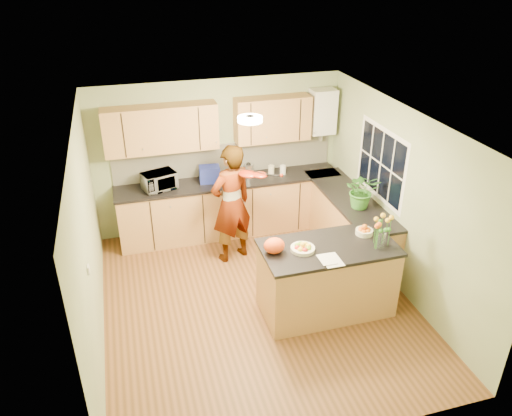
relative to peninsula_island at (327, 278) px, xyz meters
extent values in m
plane|color=#563618|center=(-0.82, 0.38, -0.49)|extent=(4.50, 4.50, 0.00)
cube|color=white|center=(-0.82, 0.38, 2.01)|extent=(4.00, 4.50, 0.02)
cube|color=gray|center=(-0.82, 2.63, 0.76)|extent=(4.00, 0.02, 2.50)
cube|color=gray|center=(-0.82, -1.87, 0.76)|extent=(4.00, 0.02, 2.50)
cube|color=gray|center=(-2.82, 0.38, 0.76)|extent=(0.02, 4.50, 2.50)
cube|color=gray|center=(1.18, 0.38, 0.76)|extent=(0.02, 4.50, 2.50)
cube|color=#AD7F45|center=(-0.72, 2.33, -0.04)|extent=(3.60, 0.60, 0.90)
cube|color=black|center=(-0.72, 2.32, 0.43)|extent=(3.64, 0.62, 0.04)
cube|color=#AD7F45|center=(0.88, 1.23, -0.04)|extent=(0.60, 2.20, 0.90)
cube|color=black|center=(0.87, 1.23, 0.43)|extent=(0.62, 2.24, 0.04)
cube|color=beige|center=(-0.72, 2.61, 0.71)|extent=(3.60, 0.02, 0.52)
cube|color=#AD7F45|center=(-1.72, 2.46, 1.36)|extent=(1.70, 0.34, 0.70)
cube|color=#AD7F45|center=(0.03, 2.46, 1.36)|extent=(1.20, 0.34, 0.70)
cube|color=white|center=(0.88, 2.47, 1.41)|extent=(0.40, 0.30, 0.72)
cylinder|color=silver|center=(0.88, 2.47, 1.01)|extent=(0.06, 0.06, 0.20)
cube|color=white|center=(1.17, 0.98, 1.06)|extent=(0.01, 1.30, 1.05)
cube|color=black|center=(1.17, 0.98, 1.06)|extent=(0.01, 1.18, 0.92)
cube|color=white|center=(-2.81, -0.22, 0.81)|extent=(0.02, 0.09, 0.09)
cylinder|color=#FFEABF|center=(-0.82, 0.68, 1.97)|extent=(0.30, 0.30, 0.06)
cylinder|color=white|center=(-0.82, 0.68, 2.00)|extent=(0.10, 0.10, 0.02)
cube|color=#AD7F45|center=(0.00, 0.00, -0.02)|extent=(1.65, 0.82, 0.93)
cube|color=black|center=(0.00, 0.00, 0.46)|extent=(1.69, 0.87, 0.04)
cylinder|color=beige|center=(-0.35, 0.00, 0.51)|extent=(0.30, 0.30, 0.04)
cylinder|color=beige|center=(0.55, 0.15, 0.52)|extent=(0.22, 0.22, 0.07)
cylinder|color=silver|center=(0.60, -0.18, 0.59)|extent=(0.11, 0.11, 0.22)
ellipsoid|color=#F44A14|center=(-0.70, 0.05, 0.58)|extent=(0.28, 0.24, 0.19)
cube|color=silver|center=(-0.10, -0.30, 0.49)|extent=(0.22, 0.30, 0.01)
imported|color=#E9B68E|center=(-0.88, 1.54, 0.43)|extent=(0.78, 0.64, 1.84)
imported|color=white|center=(-1.84, 2.30, 0.59)|extent=(0.57, 0.47, 0.27)
cube|color=#212E9A|center=(-1.04, 2.37, 0.58)|extent=(0.34, 0.27, 0.26)
cylinder|color=silver|center=(-0.40, 2.36, 0.56)|extent=(0.16, 0.16, 0.22)
sphere|color=black|center=(-0.40, 2.36, 0.71)|extent=(0.08, 0.08, 0.08)
cylinder|color=beige|center=(-0.01, 2.38, 0.53)|extent=(0.10, 0.10, 0.15)
cylinder|color=white|center=(0.18, 2.32, 0.53)|extent=(0.11, 0.11, 0.15)
imported|color=#377C29|center=(0.88, 0.90, 0.72)|extent=(0.59, 0.55, 0.54)
camera|label=1|loc=(-2.31, -4.80, 3.77)|focal=35.00mm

